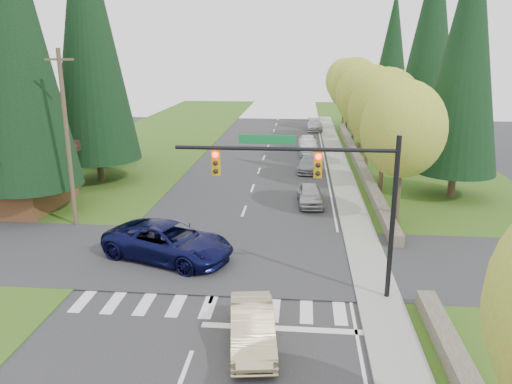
# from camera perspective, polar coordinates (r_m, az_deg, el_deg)

# --- Properties ---
(ground) EXTENTS (120.00, 120.00, 0.00)m
(ground) POSITION_cam_1_polar(r_m,az_deg,el_deg) (17.89, -7.39, -17.76)
(ground) COLOR #28282B
(ground) RESTS_ON ground
(grass_east) EXTENTS (14.00, 110.00, 0.06)m
(grass_east) POSITION_cam_1_polar(r_m,az_deg,el_deg) (37.09, 19.85, -0.44)
(grass_east) COLOR #385717
(grass_east) RESTS_ON ground
(grass_west) EXTENTS (14.00, 110.00, 0.06)m
(grass_west) POSITION_cam_1_polar(r_m,az_deg,el_deg) (39.50, -19.67, 0.54)
(grass_west) COLOR #385717
(grass_west) RESTS_ON ground
(cross_street) EXTENTS (120.00, 8.00, 0.10)m
(cross_street) POSITION_cam_1_polar(r_m,az_deg,el_deg) (24.82, -3.39, -7.57)
(cross_street) COLOR #28282B
(cross_street) RESTS_ON ground
(sidewalk_east) EXTENTS (1.80, 80.00, 0.13)m
(sidewalk_east) POSITION_cam_1_polar(r_m,az_deg,el_deg) (37.93, 10.18, 0.67)
(sidewalk_east) COLOR gray
(sidewalk_east) RESTS_ON ground
(curb_east) EXTENTS (0.20, 80.00, 0.13)m
(curb_east) POSITION_cam_1_polar(r_m,az_deg,el_deg) (37.87, 8.90, 0.71)
(curb_east) COLOR gray
(curb_east) RESTS_ON ground
(stone_wall_north) EXTENTS (0.70, 40.00, 0.70)m
(stone_wall_north) POSITION_cam_1_polar(r_m,az_deg,el_deg) (45.78, 11.53, 3.59)
(stone_wall_north) COLOR #4C4438
(stone_wall_north) RESTS_ON ground
(traffic_signal) EXTENTS (8.70, 0.37, 6.80)m
(traffic_signal) POSITION_cam_1_polar(r_m,az_deg,el_deg) (19.62, 7.53, 1.33)
(traffic_signal) COLOR black
(traffic_signal) RESTS_ON ground
(brown_building) EXTENTS (8.40, 8.40, 5.40)m
(brown_building) POSITION_cam_1_polar(r_m,az_deg,el_deg) (35.48, -26.40, 3.30)
(brown_building) COLOR #4C2D19
(brown_building) RESTS_ON ground
(utility_pole) EXTENTS (1.60, 0.24, 10.00)m
(utility_pole) POSITION_cam_1_polar(r_m,az_deg,el_deg) (29.90, -20.76, 5.78)
(utility_pole) COLOR #473828
(utility_pole) RESTS_ON ground
(decid_tree_0) EXTENTS (4.80, 4.80, 8.37)m
(decid_tree_0) POSITION_cam_1_polar(r_m,az_deg,el_deg) (29.36, 16.46, 6.89)
(decid_tree_0) COLOR #38281C
(decid_tree_0) RESTS_ON ground
(decid_tree_1) EXTENTS (5.20, 5.20, 8.80)m
(decid_tree_1) POSITION_cam_1_polar(r_m,az_deg,el_deg) (36.18, 14.59, 8.94)
(decid_tree_1) COLOR #38281C
(decid_tree_1) RESTS_ON ground
(decid_tree_2) EXTENTS (5.00, 5.00, 8.82)m
(decid_tree_2) POSITION_cam_1_polar(r_m,az_deg,el_deg) (43.03, 12.89, 10.27)
(decid_tree_2) COLOR #38281C
(decid_tree_2) RESTS_ON ground
(decid_tree_3) EXTENTS (5.00, 5.00, 8.55)m
(decid_tree_3) POSITION_cam_1_polar(r_m,az_deg,el_deg) (49.99, 11.98, 10.75)
(decid_tree_3) COLOR #38281C
(decid_tree_3) RESTS_ON ground
(decid_tree_4) EXTENTS (5.40, 5.40, 9.18)m
(decid_tree_4) POSITION_cam_1_polar(r_m,az_deg,el_deg) (56.91, 11.32, 11.78)
(decid_tree_4) COLOR #38281C
(decid_tree_4) RESTS_ON ground
(decid_tree_5) EXTENTS (4.80, 4.80, 8.30)m
(decid_tree_5) POSITION_cam_1_polar(r_m,az_deg,el_deg) (63.88, 10.49, 11.77)
(decid_tree_5) COLOR #38281C
(decid_tree_5) RESTS_ON ground
(decid_tree_6) EXTENTS (5.20, 5.20, 8.86)m
(decid_tree_6) POSITION_cam_1_polar(r_m,az_deg,el_deg) (70.83, 10.10, 12.44)
(decid_tree_6) COLOR #38281C
(decid_tree_6) RESTS_ON ground
(conifer_w_a) EXTENTS (6.12, 6.12, 19.80)m
(conifer_w_a) POSITION_cam_1_polar(r_m,az_deg,el_deg) (32.95, -25.92, 15.99)
(conifer_w_a) COLOR #38281C
(conifer_w_a) RESTS_ON ground
(conifer_w_b) EXTENTS (5.44, 5.44, 17.80)m
(conifer_w_b) POSITION_cam_1_polar(r_m,az_deg,el_deg) (37.91, -26.61, 14.18)
(conifer_w_b) COLOR #38281C
(conifer_w_b) RESTS_ON ground
(conifer_w_c) EXTENTS (6.46, 6.46, 20.80)m
(conifer_w_c) POSITION_cam_1_polar(r_m,az_deg,el_deg) (39.68, -18.63, 17.18)
(conifer_w_c) COLOR #38281C
(conifer_w_c) RESTS_ON ground
(conifer_w_e) EXTENTS (5.78, 5.78, 18.80)m
(conifer_w_e) POSITION_cam_1_polar(r_m,az_deg,el_deg) (45.97, -17.84, 15.71)
(conifer_w_e) COLOR #38281C
(conifer_w_e) RESTS_ON ground
(conifer_e_a) EXTENTS (5.44, 5.44, 17.80)m
(conifer_e_a) POSITION_cam_1_polar(r_m,az_deg,el_deg) (36.04, 22.93, 14.58)
(conifer_e_a) COLOR #38281C
(conifer_e_a) RESTS_ON ground
(conifer_e_b) EXTENTS (6.12, 6.12, 19.80)m
(conifer_e_b) POSITION_cam_1_polar(r_m,az_deg,el_deg) (49.83, 19.37, 16.12)
(conifer_e_b) COLOR #38281C
(conifer_e_b) RESTS_ON ground
(conifer_e_c) EXTENTS (5.10, 5.10, 16.80)m
(conifer_e_c) POSITION_cam_1_polar(r_m,az_deg,el_deg) (63.36, 15.31, 14.86)
(conifer_e_c) COLOR #38281C
(conifer_e_c) RESTS_ON ground
(sedan_champagne) EXTENTS (2.05, 4.40, 1.40)m
(sedan_champagne) POSITION_cam_1_polar(r_m,az_deg,el_deg) (17.78, -0.43, -15.18)
(sedan_champagne) COLOR #CDBC89
(sedan_champagne) RESTS_ON ground
(suv_navy) EXTENTS (7.11, 5.05, 1.80)m
(suv_navy) POSITION_cam_1_polar(r_m,az_deg,el_deg) (24.74, -9.97, -5.62)
(suv_navy) COLOR #0A0C36
(suv_navy) RESTS_ON ground
(parked_car_a) EXTENTS (1.85, 4.08, 1.36)m
(parked_car_a) POSITION_cam_1_polar(r_m,az_deg,el_deg) (33.11, 6.21, -0.30)
(parked_car_a) COLOR #A2A2A6
(parked_car_a) RESTS_ON ground
(parked_car_b) EXTENTS (2.08, 4.46, 1.26)m
(parked_car_b) POSITION_cam_1_polar(r_m,az_deg,el_deg) (42.30, 6.06, 3.21)
(parked_car_b) COLOR gray
(parked_car_b) RESTS_ON ground
(parked_car_c) EXTENTS (1.61, 4.43, 1.45)m
(parked_car_c) POSITION_cam_1_polar(r_m,az_deg,el_deg) (48.88, 5.99, 5.05)
(parked_car_c) COLOR #B7B8BD
(parked_car_c) RESTS_ON ground
(parked_car_d) EXTENTS (2.13, 4.66, 1.55)m
(parked_car_d) POSITION_cam_1_polar(r_m,az_deg,el_deg) (51.31, 5.97, 5.62)
(parked_car_d) COLOR white
(parked_car_d) RESTS_ON ground
(parked_car_e) EXTENTS (1.99, 4.74, 1.37)m
(parked_car_e) POSITION_cam_1_polar(r_m,az_deg,el_deg) (64.21, 6.73, 7.59)
(parked_car_e) COLOR #A0A1A5
(parked_car_e) RESTS_ON ground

